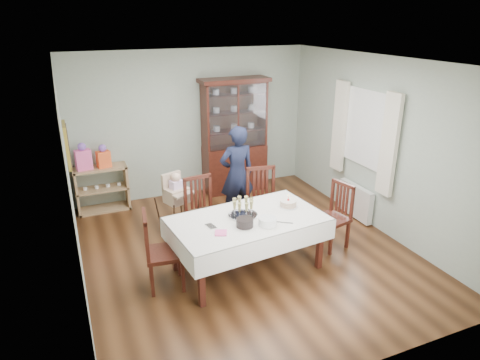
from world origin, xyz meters
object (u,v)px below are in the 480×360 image
chair_end_right (331,228)px  gift_bag_pink (83,158)px  chair_end_left (164,265)px  chair_far_right (264,216)px  woman (237,174)px  dining_table (247,244)px  sideboard (102,189)px  chair_far_left (204,226)px  birthday_cake (288,204)px  gift_bag_orange (103,157)px  champagne_tray (243,211)px  high_chair (178,210)px  china_cabinet (234,134)px

chair_end_right → gift_bag_pink: bearing=-142.4°
chair_end_left → gift_bag_pink: (-0.69, 2.66, 0.70)m
chair_far_right → woman: bearing=113.1°
dining_table → sideboard: (-1.57, 2.73, 0.02)m
chair_far_right → dining_table: bearing=-119.1°
sideboard → chair_end_left: chair_end_left is taller
chair_far_right → chair_far_left: bearing=-175.4°
birthday_cake → gift_bag_pink: (-2.48, 2.60, 0.20)m
gift_bag_pink → gift_bag_orange: bearing=0.0°
chair_end_right → champagne_tray: 1.53m
champagne_tray → gift_bag_orange: (-1.46, 2.62, 0.14)m
dining_table → champagne_tray: bearing=108.1°
chair_far_left → woman: bearing=31.5°
chair_far_right → woman: size_ratio=0.66×
chair_far_left → chair_far_right: (0.95, -0.08, 0.01)m
chair_end_left → chair_end_right: (2.52, 0.04, -0.02)m
sideboard → high_chair: 1.68m
champagne_tray → gift_bag_pink: gift_bag_pink is taller
chair_far_left → birthday_cake: (0.99, -0.75, 0.50)m
china_cabinet → dining_table: bearing=-108.9°
high_chair → gift_bag_pink: (-1.23, 1.33, 0.61)m
chair_end_right → china_cabinet: bearing=177.1°
chair_end_left → china_cabinet: bearing=-29.6°
chair_far_left → gift_bag_pink: (-1.49, 1.85, 0.70)m
chair_far_left → woman: woman is taller
dining_table → chair_end_right: bearing=3.2°
chair_end_left → champagne_tray: size_ratio=2.61×
woman → champagne_tray: bearing=70.2°
chair_far_left → birthday_cake: 1.34m
sideboard → chair_far_left: 2.25m
champagne_tray → birthday_cake: bearing=1.7°
gift_bag_pink → gift_bag_orange: size_ratio=1.17×
dining_table → high_chair: bearing=113.1°
sideboard → gift_bag_orange: bearing=-13.8°
birthday_cake → gift_bag_pink: bearing=133.6°
sideboard → gift_bag_pink: gift_bag_pink is taller
chair_far_right → chair_end_left: (-1.75, -0.74, -0.01)m
high_chair → gift_bag_orange: size_ratio=2.52×
chair_end_left → champagne_tray: 1.22m
sideboard → woman: size_ratio=0.56×
high_chair → birthday_cake: high_chair is taller
china_cabinet → champagne_tray: (-0.95, -2.62, -0.29)m
sideboard → gift_bag_pink: 0.65m
china_cabinet → birthday_cake: bearing=-95.8°
sideboard → gift_bag_orange: 0.58m
woman → gift_bag_pink: woman is taller
woman → gift_bag_pink: 2.60m
chair_end_left → champagne_tray: bearing=-79.7°
chair_far_left → chair_end_right: (1.72, -0.78, -0.02)m
china_cabinet → gift_bag_pink: (-2.74, 0.00, -0.12)m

